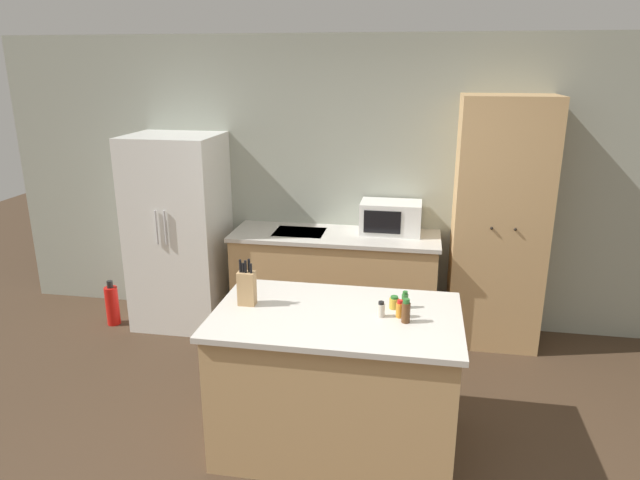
{
  "coord_description": "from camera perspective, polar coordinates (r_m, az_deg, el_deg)",
  "views": [
    {
      "loc": [
        0.32,
        -2.73,
        2.36
      ],
      "look_at": [
        -0.42,
        1.4,
        1.05
      ],
      "focal_mm": 32.0,
      "sensor_mm": 36.0,
      "label": 1
    }
  ],
  "objects": [
    {
      "name": "wall_back",
      "position": [
        5.18,
        6.39,
        5.43
      ],
      "size": [
        7.2,
        0.06,
        2.6
      ],
      "color": "#9EA393",
      "rests_on": "ground_plane"
    },
    {
      "name": "refrigerator",
      "position": [
        5.36,
        -13.89,
        0.8
      ],
      "size": [
        0.8,
        0.71,
        1.76
      ],
      "color": "white",
      "rests_on": "ground_plane"
    },
    {
      "name": "back_counter",
      "position": [
        5.15,
        1.48,
        -4.26
      ],
      "size": [
        1.82,
        0.63,
        0.92
      ],
      "color": "tan",
      "rests_on": "ground_plane"
    },
    {
      "name": "pantry_cabinet",
      "position": [
        5.0,
        17.46,
        1.44
      ],
      "size": [
        0.75,
        0.53,
        2.12
      ],
      "color": "tan",
      "rests_on": "ground_plane"
    },
    {
      "name": "kitchen_island",
      "position": [
        3.68,
        1.6,
        -13.8
      ],
      "size": [
        1.49,
        0.92,
        0.91
      ],
      "color": "tan",
      "rests_on": "ground_plane"
    },
    {
      "name": "microwave",
      "position": [
        5.02,
        7.08,
        2.25
      ],
      "size": [
        0.52,
        0.33,
        0.28
      ],
      "color": "white",
      "rests_on": "back_counter"
    },
    {
      "name": "knife_block",
      "position": [
        3.57,
        -7.34,
        -4.71
      ],
      "size": [
        0.11,
        0.07,
        0.3
      ],
      "color": "tan",
      "rests_on": "kitchen_island"
    },
    {
      "name": "spice_bottle_tall_dark",
      "position": [
        3.54,
        7.42,
        -6.24
      ],
      "size": [
        0.06,
        0.06,
        0.08
      ],
      "color": "gold",
      "rests_on": "kitchen_island"
    },
    {
      "name": "spice_bottle_short_red",
      "position": [
        3.36,
        8.59,
        -7.08
      ],
      "size": [
        0.05,
        0.05,
        0.15
      ],
      "color": "#563319",
      "rests_on": "kitchen_island"
    },
    {
      "name": "spice_bottle_amber_oil",
      "position": [
        3.42,
        7.98,
        -6.88
      ],
      "size": [
        0.04,
        0.04,
        0.11
      ],
      "color": "orange",
      "rests_on": "kitchen_island"
    },
    {
      "name": "spice_bottle_green_herb",
      "position": [
        3.56,
        8.48,
        -5.97
      ],
      "size": [
        0.04,
        0.04,
        0.11
      ],
      "color": "#337033",
      "rests_on": "kitchen_island"
    },
    {
      "name": "spice_bottle_pale_salt",
      "position": [
        3.42,
        6.12,
        -6.94
      ],
      "size": [
        0.04,
        0.04,
        0.1
      ],
      "color": "beige",
      "rests_on": "kitchen_island"
    },
    {
      "name": "fire_extinguisher",
      "position": [
        5.7,
        -20.06,
        -6.13
      ],
      "size": [
        0.12,
        0.12,
        0.43
      ],
      "color": "red",
      "rests_on": "ground_plane"
    }
  ]
}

